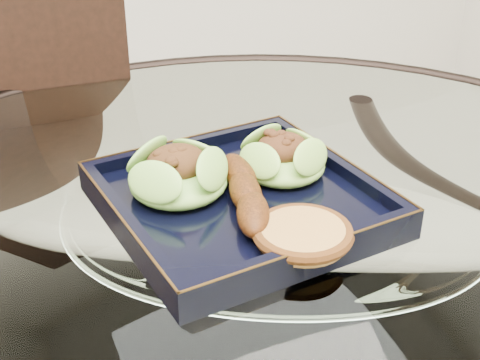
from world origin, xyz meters
name	(u,v)px	position (x,y,z in m)	size (l,w,h in m)	color
dining_table	(272,349)	(0.00, 0.00, 0.60)	(1.13, 1.13, 0.77)	white
dining_chair	(28,243)	(-0.23, 0.41, 0.55)	(0.45, 0.45, 0.99)	black
navy_plate	(240,204)	(-0.02, 0.05, 0.77)	(0.27, 0.27, 0.02)	black
lettuce_wrap_left	(178,177)	(-0.08, 0.08, 0.80)	(0.11, 0.11, 0.04)	#549C2D
lettuce_wrap_right	(283,160)	(0.04, 0.08, 0.80)	(0.10, 0.10, 0.03)	#6CAE32
roasted_plantain	(246,192)	(-0.02, 0.03, 0.80)	(0.16, 0.03, 0.03)	#612A0A
crumb_patty	(303,235)	(0.00, -0.06, 0.79)	(0.09, 0.09, 0.02)	#BA8D3E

